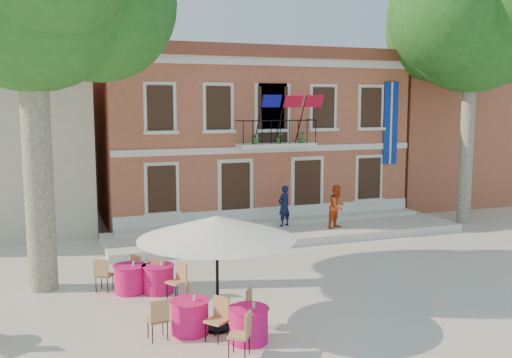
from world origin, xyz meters
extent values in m
plane|color=beige|center=(0.00, 0.00, 0.00)|extent=(90.00, 90.00, 0.00)
cube|color=#BC6344|center=(2.00, 10.00, 3.50)|extent=(13.00, 8.00, 7.00)
cube|color=brown|center=(2.00, 10.00, 7.25)|extent=(13.50, 8.50, 0.50)
cube|color=silver|center=(2.00, 6.05, 6.85)|extent=(13.30, 0.35, 0.35)
cube|color=silver|center=(2.00, 5.55, 3.50)|extent=(3.20, 0.90, 0.15)
cube|color=black|center=(2.00, 5.15, 4.50)|extent=(3.20, 0.04, 0.04)
cube|color=navy|center=(7.60, 5.94, 4.30)|extent=(0.70, 0.05, 3.60)
cube|color=#0D0C89|center=(1.10, 4.80, 5.25)|extent=(0.76, 0.27, 0.47)
cube|color=#B30B29|center=(2.00, 4.80, 5.25)|extent=(0.76, 0.29, 0.47)
cube|color=#B30B29|center=(2.90, 4.80, 5.25)|extent=(0.76, 0.27, 0.47)
imported|color=#26591E|center=(1.00, 5.25, 3.82)|extent=(0.43, 0.37, 0.48)
imported|color=#26591E|center=(2.00, 5.25, 3.82)|extent=(0.26, 0.21, 0.48)
imported|color=#26591E|center=(3.00, 5.25, 3.82)|extent=(0.27, 0.27, 0.48)
cube|color=#BC6344|center=(14.00, 11.00, 3.00)|extent=(9.00, 9.00, 6.00)
cube|color=brown|center=(14.00, 11.00, 6.20)|extent=(9.40, 9.40, 0.40)
cube|color=silver|center=(2.00, 4.40, 0.15)|extent=(14.00, 3.40, 0.30)
cylinder|color=#A59E84|center=(-6.95, 0.84, 3.53)|extent=(0.78, 0.78, 7.06)
cylinder|color=#A59E84|center=(10.25, 4.13, 3.64)|extent=(0.57, 0.57, 7.27)
sphere|color=#1E4F18|center=(10.25, 4.13, 8.52)|extent=(5.82, 5.82, 5.82)
cylinder|color=black|center=(-3.20, -3.64, 0.04)|extent=(0.57, 0.57, 0.08)
cylinder|color=black|center=(-3.20, -3.64, 1.18)|extent=(0.07, 0.07, 2.36)
cone|color=white|center=(-3.20, -3.64, 2.40)|extent=(3.58, 3.58, 0.52)
imported|color=#101636|center=(2.07, 4.89, 1.12)|extent=(0.70, 0.60, 1.64)
imported|color=#DC4A19|center=(3.90, 3.86, 1.15)|extent=(1.03, 0.96, 1.70)
cylinder|color=#DF1566|center=(-3.85, -3.62, 0.38)|extent=(0.84, 0.84, 0.75)
cylinder|color=#DF1566|center=(-3.85, -3.62, 0.76)|extent=(0.90, 0.90, 0.02)
cube|color=tan|center=(-4.59, -3.71, 0.47)|extent=(0.47, 0.47, 0.95)
cube|color=tan|center=(-3.40, -4.22, 0.47)|extent=(0.59, 0.59, 0.95)
cube|color=tan|center=(-3.55, -2.93, 0.47)|extent=(0.55, 0.55, 0.95)
cylinder|color=#DF1566|center=(-2.76, -4.52, 0.38)|extent=(0.84, 0.84, 0.75)
cylinder|color=#DF1566|center=(-2.76, -4.52, 0.76)|extent=(0.90, 0.90, 0.02)
cube|color=tan|center=(-3.18, -5.14, 0.47)|extent=(0.58, 0.58, 0.95)
cube|color=tan|center=(-2.33, -3.90, 0.47)|extent=(0.58, 0.58, 0.95)
cylinder|color=#DF1566|center=(-4.72, -0.31, 0.38)|extent=(0.84, 0.84, 0.75)
cylinder|color=#DF1566|center=(-4.72, -0.31, 0.76)|extent=(0.90, 0.90, 0.02)
cube|color=tan|center=(-5.37, 0.07, 0.47)|extent=(0.58, 0.58, 0.95)
cube|color=tan|center=(-4.08, -0.69, 0.47)|extent=(0.58, 0.58, 0.95)
cylinder|color=#DF1566|center=(-3.99, -0.57, 0.38)|extent=(0.84, 0.84, 0.75)
cylinder|color=#DF1566|center=(-3.99, -0.57, 0.76)|extent=(0.90, 0.90, 0.02)
cube|color=tan|center=(-3.64, -1.23, 0.47)|extent=(0.57, 0.57, 0.95)
cube|color=tan|center=(-4.34, 0.10, 0.47)|extent=(0.57, 0.57, 0.95)
camera|label=1|loc=(-6.70, -15.69, 5.15)|focal=40.00mm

